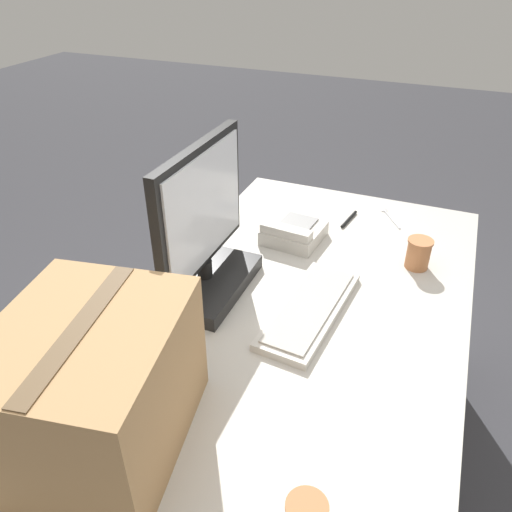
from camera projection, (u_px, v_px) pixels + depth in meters
ground_plane at (280, 494)px, 1.72m from camera, size 12.00×12.00×0.00m
office_desk at (283, 424)px, 1.52m from camera, size 1.80×0.90×0.74m
monitor at (203, 239)px, 1.39m from camera, size 0.44×0.23×0.44m
keyboard at (310, 309)px, 1.38m from camera, size 0.44×0.19×0.03m
desk_phone at (293, 233)px, 1.70m from camera, size 0.20×0.20×0.08m
paper_cup_right at (418, 253)px, 1.55m from camera, size 0.08×0.08×0.10m
spoon at (388, 214)px, 1.87m from camera, size 0.15×0.10×0.00m
cardboard_box at (94, 386)px, 0.96m from camera, size 0.44×0.39×0.30m
pen_marker at (349, 219)px, 1.83m from camera, size 0.13×0.03×0.01m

